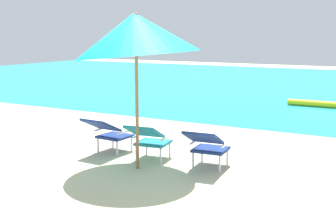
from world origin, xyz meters
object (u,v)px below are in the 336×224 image
object	(u,v)px
lounge_chair_left	(108,131)
beach_umbrella_center	(136,34)
swim_buoy	(316,104)
lounge_chair_right	(207,144)
lounge_chair_center	(149,138)

from	to	relation	value
lounge_chair_left	beach_umbrella_center	bearing A→B (deg)	-28.73
swim_buoy	lounge_chair_right	size ratio (longest dim) A/B	1.75
swim_buoy	lounge_chair_left	xyz separation A→B (m)	(-2.24, -7.04, 0.31)
lounge_chair_left	lounge_chair_center	distance (m)	0.89
lounge_chair_right	beach_umbrella_center	distance (m)	2.02
lounge_chair_center	beach_umbrella_center	size ratio (longest dim) A/B	0.37
lounge_chair_center	lounge_chair_right	size ratio (longest dim) A/B	1.02
lounge_chair_left	beach_umbrella_center	size ratio (longest dim) A/B	0.36
swim_buoy	lounge_chair_right	bearing A→B (deg)	-92.62
lounge_chair_center	beach_umbrella_center	bearing A→B (deg)	-83.45
lounge_chair_left	lounge_chair_right	bearing A→B (deg)	-0.48
lounge_chair_left	lounge_chair_center	xyz separation A→B (m)	(0.89, -0.08, 0.00)
lounge_chair_center	swim_buoy	bearing A→B (deg)	79.27
lounge_chair_center	beach_umbrella_center	world-z (taller)	beach_umbrella_center
swim_buoy	lounge_chair_right	world-z (taller)	lounge_chair_right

